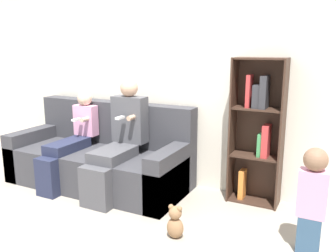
% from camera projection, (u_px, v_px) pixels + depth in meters
% --- Properties ---
extents(ground_plane, '(14.00, 14.00, 0.00)m').
position_uv_depth(ground_plane, '(95.00, 208.00, 3.54)').
color(ground_plane, '#9E9384').
extents(back_wall, '(10.00, 0.06, 2.55)m').
position_uv_depth(back_wall, '(146.00, 72.00, 4.15)').
color(back_wall, silver).
rests_on(back_wall, ground_plane).
extents(couch, '(2.08, 0.89, 0.93)m').
position_uv_depth(couch, '(101.00, 158.00, 4.11)').
color(couch, '#38383D').
rests_on(couch, ground_plane).
extents(adult_seated, '(0.38, 0.80, 1.22)m').
position_uv_depth(adult_seated, '(119.00, 138.00, 3.77)').
color(adult_seated, '#47474C').
rests_on(adult_seated, ground_plane).
extents(child_seated, '(0.28, 0.81, 1.05)m').
position_uv_depth(child_seated, '(70.00, 140.00, 4.03)').
color(child_seated, '#232842').
rests_on(child_seated, ground_plane).
extents(toddler_standing, '(0.21, 0.18, 0.84)m').
position_uv_depth(toddler_standing, '(312.00, 197.00, 2.69)').
color(toddler_standing, '#335170').
rests_on(toddler_standing, ground_plane).
extents(bookshelf, '(0.51, 0.26, 1.47)m').
position_uv_depth(bookshelf, '(258.00, 129.00, 3.54)').
color(bookshelf, '#3D281E').
rests_on(bookshelf, ground_plane).
extents(teddy_bear, '(0.15, 0.12, 0.29)m').
position_uv_depth(teddy_bear, '(175.00, 223.00, 2.96)').
color(teddy_bear, '#936B47').
rests_on(teddy_bear, ground_plane).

